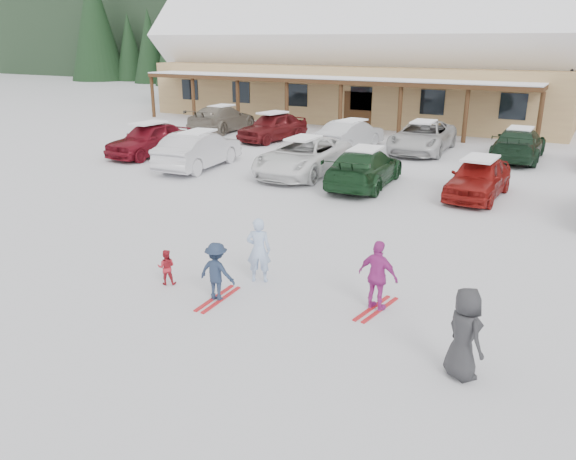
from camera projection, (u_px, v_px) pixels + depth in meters
The scene contains 22 objects.
ground at pixel (255, 282), 12.73m from camera, with size 160.00×160.00×0.00m, color white.
day_lodge at pixel (360, 59), 38.74m from camera, with size 29.12×12.50×10.38m.
lamp_post at pixel (572, 71), 30.24m from camera, with size 0.50×0.25×6.37m.
conifer_0 at pixel (183, 34), 47.68m from camera, with size 4.40×4.40×10.20m.
conifer_2 at pixel (226, 24), 59.09m from camera, with size 5.28×5.28×12.24m.
adult_skier at pixel (259, 250), 12.55m from camera, with size 0.55×0.36×1.50m, color #AAC5F0.
toddler_red at pixel (166, 267), 12.50m from camera, with size 0.40×0.31×0.82m, color #AE1F2B.
child_navy at pixel (217, 272), 11.67m from camera, with size 0.82×0.47×1.27m, color #1F2D46.
skis_child_navy at pixel (218, 299), 11.87m from camera, with size 0.20×1.40×0.03m, color red.
child_magenta at pixel (378, 276), 11.19m from camera, with size 0.87×0.36×1.48m, color #B33092.
skis_child_magenta at pixel (376, 309), 11.42m from camera, with size 0.20×1.40×0.03m, color red.
bystander_dark at pixel (464, 334), 8.93m from camera, with size 0.76×0.50×1.56m, color #2A2A2D.
parked_car_0 at pixel (150, 139), 26.32m from camera, with size 1.83×4.56×1.55m, color maroon.
parked_car_1 at pixel (199, 150), 23.77m from camera, with size 1.66×4.76×1.57m, color silver.
parked_car_2 at pixel (303, 156), 22.68m from camera, with size 2.47×5.37×1.49m, color white.
parked_car_3 at pixel (364, 168), 20.86m from camera, with size 1.97×4.85×1.41m, color #16381C.
parked_car_4 at pixel (479, 178), 19.37m from camera, with size 1.64×4.06×1.38m, color maroon.
parked_car_7 at pixel (222, 119), 33.33m from camera, with size 2.14×5.25×1.52m, color slate.
parked_car_8 at pixel (273, 127), 30.30m from camera, with size 1.79×4.44×1.51m, color maroon.
parked_car_9 at pixel (351, 134), 28.16m from camera, with size 1.49×4.27×1.41m, color silver.
parked_car_10 at pixel (423, 137), 27.25m from camera, with size 2.46×5.33×1.48m, color silver.
parked_car_11 at pixel (519, 144), 25.39m from camera, with size 2.03×4.99×1.45m, color #17301E.
Camera 1 is at (6.32, -9.84, 5.21)m, focal length 35.00 mm.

